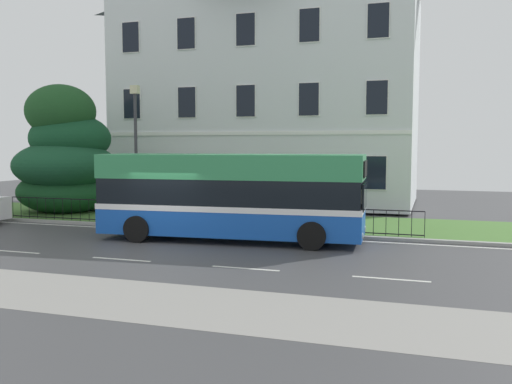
# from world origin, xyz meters

# --- Properties ---
(ground_plane) EXTENTS (60.00, 56.00, 0.18)m
(ground_plane) POSITION_xyz_m (0.00, 1.09, -0.02)
(ground_plane) COLOR #434345
(georgian_townhouse) EXTENTS (17.01, 9.13, 14.27)m
(georgian_townhouse) POSITION_xyz_m (-0.40, 15.54, 7.29)
(georgian_townhouse) COLOR silver
(georgian_townhouse) RESTS_ON ground_plane
(iron_verge_railing) EXTENTS (18.26, 0.04, 0.97)m
(iron_verge_railing) POSITION_xyz_m (-0.40, 4.40, 0.62)
(iron_verge_railing) COLOR black
(iron_verge_railing) RESTS_ON ground_plane
(evergreen_tree) EXTENTS (5.19, 5.35, 6.45)m
(evergreen_tree) POSITION_xyz_m (-8.57, 7.12, 2.79)
(evergreen_tree) COLOR #423328
(evergreen_tree) RESTS_ON ground_plane
(single_decker_bus) EXTENTS (9.70, 3.24, 3.13)m
(single_decker_bus) POSITION_xyz_m (2.00, 2.42, 1.65)
(single_decker_bus) COLOR #174FB4
(single_decker_bus) RESTS_ON ground_plane
(street_lamp_post) EXTENTS (0.36, 0.24, 5.92)m
(street_lamp_post) POSITION_xyz_m (-3.49, 5.20, 3.56)
(street_lamp_post) COLOR #333338
(street_lamp_post) RESTS_ON ground_plane
(litter_bin) EXTENTS (0.54, 0.54, 1.18)m
(litter_bin) POSITION_xyz_m (4.92, 5.40, 0.71)
(litter_bin) COLOR black
(litter_bin) RESTS_ON ground_plane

